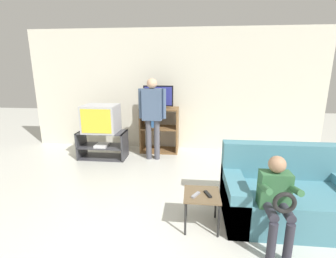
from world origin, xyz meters
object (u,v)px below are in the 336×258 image
Objects in this scene: television_flat at (158,98)px; remote_control_black at (208,194)px; media_shelf at (159,129)px; person_standing_adult at (152,111)px; tv_stand at (103,145)px; television_main at (101,118)px; snack_table at (202,199)px; couch at (289,196)px; person_seated_child at (277,196)px; remote_control_white at (196,195)px.

television_flat reaches higher than remote_control_black.
person_standing_adult is at bearing -97.90° from media_shelf.
tv_stand is 1.24m from person_standing_adult.
television_main reaches higher than snack_table.
remote_control_black is at bearing -70.79° from media_shelf.
remote_control_black is at bearing -70.32° from television_flat.
couch is 2.74m from person_standing_adult.
couch reaches higher than snack_table.
media_shelf is at bearing 25.70° from television_main.
tv_stand is at bearing -154.89° from television_flat.
remote_control_black is 0.71m from person_seated_child.
media_shelf is at bearing 137.64° from remote_control_white.
couch reaches higher than remote_control_white.
person_seated_child is (0.71, -0.25, 0.21)m from snack_table.
person_seated_child reaches higher than remote_control_white.
media_shelf is 2.71m from remote_control_white.
person_standing_adult reaches higher than media_shelf.
person_seated_child reaches higher than snack_table.
tv_stand is 0.55m from television_main.
television_main reaches higher than person_seated_child.
television_main reaches higher than media_shelf.
remote_control_white is (0.78, -2.58, -0.77)m from television_flat.
media_shelf is 3.20m from person_seated_child.
tv_stand is at bearing -177.73° from person_standing_adult.
snack_table is at bearing -46.66° from television_main.
remote_control_black is at bearing -12.43° from snack_table.
media_shelf is 0.69m from television_flat.
media_shelf reaches higher than couch.
remote_control_black is 0.15× the size of person_seated_child.
television_flat is at bearing -121.33° from media_shelf.
remote_control_black is (0.90, -2.57, -0.07)m from media_shelf.
couch is at bearing 14.58° from snack_table.
person_seated_child is at bearing -41.45° from remote_control_black.
media_shelf is at bearing 108.03° from snack_table.
media_shelf reaches higher than remote_control_black.
media_shelf is (1.09, 0.52, -0.33)m from television_main.
remote_control_white is 0.09× the size of person_standing_adult.
tv_stand reaches higher than remote_control_black.
television_flat is at bearing 25.11° from tv_stand.
couch is at bearing -5.20° from remote_control_black.
couch is at bearing -42.67° from person_standing_adult.
remote_control_black is at bearing -45.88° from tv_stand.
television_main is 4.58× the size of remote_control_black.
media_shelf is (1.09, 0.53, 0.22)m from tv_stand.
media_shelf is 2.97m from couch.
remote_control_white is at bearing -48.33° from tv_stand.
remote_control_white is (0.76, -2.60, -0.07)m from media_shelf.
tv_stand is 1.43× the size of television_main.
television_main is at bearing -155.07° from television_flat.
person_standing_adult reaches higher than remote_control_white.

